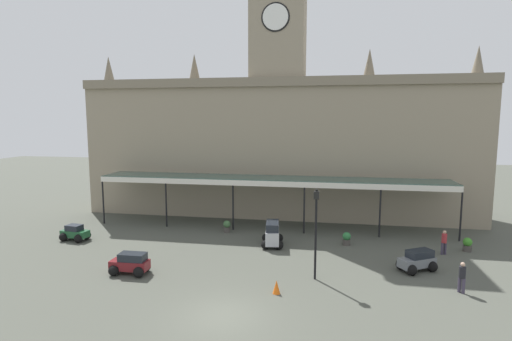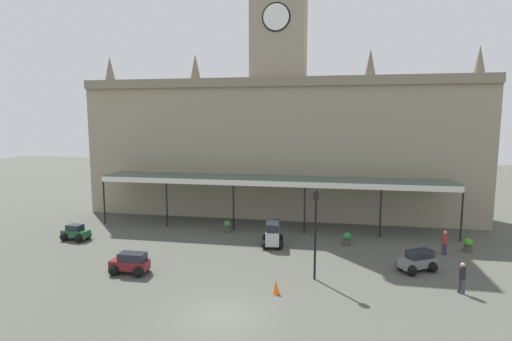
{
  "view_description": "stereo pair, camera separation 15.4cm",
  "coord_description": "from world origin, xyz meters",
  "px_view_note": "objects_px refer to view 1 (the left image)",
  "views": [
    {
      "loc": [
        4.63,
        -17.04,
        9.12
      ],
      "look_at": [
        0.0,
        8.82,
        5.73
      ],
      "focal_mm": 28.05,
      "sensor_mm": 36.0,
      "label": 1
    },
    {
      "loc": [
        4.78,
        -17.01,
        9.12
      ],
      "look_at": [
        0.0,
        8.82,
        5.73
      ],
      "focal_mm": 28.05,
      "sensor_mm": 36.0,
      "label": 2
    }
  ],
  "objects_px": {
    "car_green_sedan": "(75,234)",
    "planter_forecourt_centre": "(347,239)",
    "car_silver_van": "(272,235)",
    "pedestrian_beside_cars": "(444,241)",
    "planter_by_canopy": "(227,226)",
    "car_grey_estate": "(417,262)",
    "car_maroon_estate": "(130,265)",
    "planter_near_kerb": "(467,244)",
    "traffic_cone": "(276,287)",
    "pedestrian_near_entrance": "(462,276)",
    "victorian_lamppost": "(316,224)"
  },
  "relations": [
    {
      "from": "car_grey_estate",
      "to": "planter_near_kerb",
      "type": "bearing_deg",
      "value": 46.2
    },
    {
      "from": "planter_near_kerb",
      "to": "car_green_sedan",
      "type": "bearing_deg",
      "value": -174.97
    },
    {
      "from": "pedestrian_near_entrance",
      "to": "planter_by_canopy",
      "type": "height_order",
      "value": "pedestrian_near_entrance"
    },
    {
      "from": "planter_forecourt_centre",
      "to": "car_silver_van",
      "type": "bearing_deg",
      "value": -168.54
    },
    {
      "from": "traffic_cone",
      "to": "planter_by_canopy",
      "type": "distance_m",
      "value": 12.04
    },
    {
      "from": "pedestrian_beside_cars",
      "to": "planter_forecourt_centre",
      "type": "distance_m",
      "value": 6.47
    },
    {
      "from": "victorian_lamppost",
      "to": "planter_forecourt_centre",
      "type": "bearing_deg",
      "value": 72.84
    },
    {
      "from": "pedestrian_near_entrance",
      "to": "traffic_cone",
      "type": "height_order",
      "value": "pedestrian_near_entrance"
    },
    {
      "from": "planter_forecourt_centre",
      "to": "planter_near_kerb",
      "type": "xyz_separation_m",
      "value": [
        8.2,
        0.08,
        0.0
      ]
    },
    {
      "from": "car_green_sedan",
      "to": "pedestrian_near_entrance",
      "type": "xyz_separation_m",
      "value": [
        25.81,
        -4.76,
        0.41
      ]
    },
    {
      "from": "pedestrian_beside_cars",
      "to": "planter_near_kerb",
      "type": "relative_size",
      "value": 1.74
    },
    {
      "from": "car_maroon_estate",
      "to": "victorian_lamppost",
      "type": "height_order",
      "value": "victorian_lamppost"
    },
    {
      "from": "car_silver_van",
      "to": "traffic_cone",
      "type": "distance_m",
      "value": 8.04
    },
    {
      "from": "car_grey_estate",
      "to": "car_green_sedan",
      "type": "bearing_deg",
      "value": 175.52
    },
    {
      "from": "planter_by_canopy",
      "to": "planter_near_kerb",
      "type": "relative_size",
      "value": 1.0
    },
    {
      "from": "planter_forecourt_centre",
      "to": "traffic_cone",
      "type": "bearing_deg",
      "value": -113.96
    },
    {
      "from": "pedestrian_beside_cars",
      "to": "planter_by_canopy",
      "type": "xyz_separation_m",
      "value": [
        -15.81,
        2.65,
        -0.42
      ]
    },
    {
      "from": "pedestrian_beside_cars",
      "to": "planter_near_kerb",
      "type": "distance_m",
      "value": 2.1
    },
    {
      "from": "planter_forecourt_centre",
      "to": "planter_by_canopy",
      "type": "height_order",
      "value": "same"
    },
    {
      "from": "car_silver_van",
      "to": "planter_by_canopy",
      "type": "xyz_separation_m",
      "value": [
        -4.11,
        2.82,
        -0.32
      ]
    },
    {
      "from": "traffic_cone",
      "to": "planter_by_canopy",
      "type": "xyz_separation_m",
      "value": [
        -5.42,
        10.75,
        0.13
      ]
    },
    {
      "from": "pedestrian_beside_cars",
      "to": "planter_near_kerb",
      "type": "bearing_deg",
      "value": 28.61
    },
    {
      "from": "car_green_sedan",
      "to": "planter_by_canopy",
      "type": "distance_m",
      "value": 11.56
    },
    {
      "from": "victorian_lamppost",
      "to": "pedestrian_near_entrance",
      "type": "bearing_deg",
      "value": -3.61
    },
    {
      "from": "pedestrian_beside_cars",
      "to": "traffic_cone",
      "type": "bearing_deg",
      "value": -142.08
    },
    {
      "from": "traffic_cone",
      "to": "planter_by_canopy",
      "type": "height_order",
      "value": "planter_by_canopy"
    },
    {
      "from": "car_maroon_estate",
      "to": "planter_by_canopy",
      "type": "relative_size",
      "value": 2.36
    },
    {
      "from": "traffic_cone",
      "to": "planter_near_kerb",
      "type": "height_order",
      "value": "planter_near_kerb"
    },
    {
      "from": "car_grey_estate",
      "to": "planter_forecourt_centre",
      "type": "height_order",
      "value": "car_grey_estate"
    },
    {
      "from": "car_green_sedan",
      "to": "planter_forecourt_centre",
      "type": "distance_m",
      "value": 20.34
    },
    {
      "from": "car_maroon_estate",
      "to": "car_silver_van",
      "type": "xyz_separation_m",
      "value": [
        7.57,
        6.75,
        0.24
      ]
    },
    {
      "from": "car_silver_van",
      "to": "planter_near_kerb",
      "type": "height_order",
      "value": "car_silver_van"
    },
    {
      "from": "car_maroon_estate",
      "to": "planter_near_kerb",
      "type": "bearing_deg",
      "value": 20.56
    },
    {
      "from": "car_silver_van",
      "to": "pedestrian_near_entrance",
      "type": "relative_size",
      "value": 1.49
    },
    {
      "from": "car_silver_van",
      "to": "pedestrian_beside_cars",
      "type": "bearing_deg",
      "value": 0.83
    },
    {
      "from": "car_maroon_estate",
      "to": "car_green_sedan",
      "type": "relative_size",
      "value": 1.06
    },
    {
      "from": "pedestrian_near_entrance",
      "to": "planter_forecourt_centre",
      "type": "distance_m",
      "value": 9.12
    },
    {
      "from": "victorian_lamppost",
      "to": "pedestrian_beside_cars",
      "type": "bearing_deg",
      "value": 34.4
    },
    {
      "from": "car_green_sedan",
      "to": "pedestrian_beside_cars",
      "type": "distance_m",
      "value": 26.64
    },
    {
      "from": "pedestrian_beside_cars",
      "to": "planter_forecourt_centre",
      "type": "bearing_deg",
      "value": 171.94
    },
    {
      "from": "car_grey_estate",
      "to": "planter_forecourt_centre",
      "type": "relative_size",
      "value": 2.53
    },
    {
      "from": "car_grey_estate",
      "to": "pedestrian_beside_cars",
      "type": "relative_size",
      "value": 1.46
    },
    {
      "from": "victorian_lamppost",
      "to": "car_green_sedan",
      "type": "bearing_deg",
      "value": 166.73
    },
    {
      "from": "victorian_lamppost",
      "to": "planter_near_kerb",
      "type": "bearing_deg",
      "value": 33.43
    },
    {
      "from": "planter_near_kerb",
      "to": "traffic_cone",
      "type": "bearing_deg",
      "value": -143.34
    },
    {
      "from": "pedestrian_beside_cars",
      "to": "victorian_lamppost",
      "type": "xyz_separation_m",
      "value": [
        -8.46,
        -5.79,
        2.33
      ]
    },
    {
      "from": "car_maroon_estate",
      "to": "pedestrian_near_entrance",
      "type": "height_order",
      "value": "pedestrian_near_entrance"
    },
    {
      "from": "victorian_lamppost",
      "to": "car_grey_estate",
      "type": "bearing_deg",
      "value": 21.49
    },
    {
      "from": "car_maroon_estate",
      "to": "planter_forecourt_centre",
      "type": "xyz_separation_m",
      "value": [
        12.87,
        7.82,
        -0.07
      ]
    },
    {
      "from": "planter_by_canopy",
      "to": "planter_near_kerb",
      "type": "height_order",
      "value": "same"
    }
  ]
}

